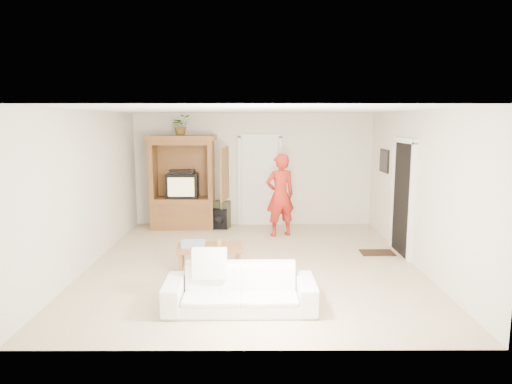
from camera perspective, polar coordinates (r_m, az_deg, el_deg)
floor at (r=7.94m, az=-0.38°, el=-8.91°), size 6.00×6.00×0.00m
ceiling at (r=7.56m, az=-0.40°, el=10.20°), size 6.00×6.00×0.00m
wall_back at (r=10.62m, az=-0.33°, el=2.83°), size 5.50×0.00×5.50m
wall_front at (r=4.70m, az=-0.50°, el=-5.07°), size 5.50×0.00×5.50m
wall_left at (r=8.13m, az=-20.16°, el=0.37°), size 0.00×6.00×6.00m
wall_right at (r=8.11m, az=19.43°, el=0.39°), size 0.00×6.00×6.00m
armoire at (r=10.46m, az=-9.01°, el=0.46°), size 1.82×1.14×2.10m
door_back at (r=10.62m, az=0.48°, el=1.31°), size 0.85×0.05×2.04m
doorway_right at (r=8.71m, az=17.87°, el=-0.84°), size 0.05×0.90×2.04m
framed_picture at (r=9.87m, az=15.74°, el=3.77°), size 0.03×0.60×0.48m
doormat at (r=8.81m, az=14.90°, el=-7.34°), size 0.60×0.40×0.02m
plant at (r=10.32m, az=-9.36°, el=8.24°), size 0.51×0.48×0.45m
man at (r=9.62m, az=3.04°, el=-0.39°), size 0.74×0.60×1.75m
sofa at (r=6.04m, az=-2.01°, el=-11.93°), size 1.95×0.78×0.57m
coffee_table at (r=7.57m, az=-5.78°, el=-7.11°), size 1.11×0.67×0.40m
towel at (r=7.58m, az=-7.85°, el=-6.42°), size 0.40×0.30×0.08m
candle at (r=7.58m, az=-4.66°, el=-6.29°), size 0.08×0.08×0.10m
backpack_black at (r=10.34m, az=-4.63°, el=-3.36°), size 0.40×0.26×0.47m
backpack_olive at (r=10.39m, az=-4.25°, el=-2.83°), size 0.39×0.33×0.63m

